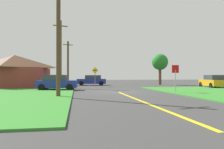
{
  "coord_description": "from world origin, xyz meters",
  "views": [
    {
      "loc": [
        -3.8,
        -20.12,
        1.51
      ],
      "look_at": [
        0.01,
        2.94,
        1.66
      ],
      "focal_mm": 34.32,
      "sensor_mm": 36.0,
      "label": 1
    }
  ],
  "objects_px": {
    "barn": "(14,71)",
    "oak_tree_left": "(160,62)",
    "parked_car_near_building": "(57,83)",
    "utility_pole_mid": "(60,53)",
    "direction_sign": "(95,75)",
    "car_on_crossroad": "(213,81)",
    "utility_pole_near": "(58,33)",
    "car_approaching_junction": "(92,80)",
    "utility_pole_far": "(68,62)",
    "stop_sign": "(175,74)"
  },
  "relations": [
    {
      "from": "direction_sign",
      "to": "barn",
      "type": "height_order",
      "value": "barn"
    },
    {
      "from": "utility_pole_near",
      "to": "barn",
      "type": "relative_size",
      "value": 1.07
    },
    {
      "from": "utility_pole_mid",
      "to": "utility_pole_far",
      "type": "xyz_separation_m",
      "value": [
        0.46,
        11.82,
        -0.37
      ]
    },
    {
      "from": "stop_sign",
      "to": "utility_pole_mid",
      "type": "height_order",
      "value": "utility_pole_mid"
    },
    {
      "from": "car_on_crossroad",
      "to": "car_approaching_junction",
      "type": "bearing_deg",
      "value": 65.3
    },
    {
      "from": "parked_car_near_building",
      "to": "barn",
      "type": "bearing_deg",
      "value": 139.63
    },
    {
      "from": "car_on_crossroad",
      "to": "direction_sign",
      "type": "xyz_separation_m",
      "value": [
        -14.71,
        4.17,
        0.89
      ]
    },
    {
      "from": "car_on_crossroad",
      "to": "utility_pole_far",
      "type": "bearing_deg",
      "value": 60.65
    },
    {
      "from": "utility_pole_mid",
      "to": "utility_pole_far",
      "type": "distance_m",
      "value": 11.84
    },
    {
      "from": "car_on_crossroad",
      "to": "utility_pole_mid",
      "type": "distance_m",
      "value": 19.69
    },
    {
      "from": "car_approaching_junction",
      "to": "utility_pole_mid",
      "type": "relative_size",
      "value": 0.55
    },
    {
      "from": "parked_car_near_building",
      "to": "direction_sign",
      "type": "distance_m",
      "value": 7.32
    },
    {
      "from": "barn",
      "to": "direction_sign",
      "type": "bearing_deg",
      "value": -2.33
    },
    {
      "from": "car_on_crossroad",
      "to": "oak_tree_left",
      "type": "xyz_separation_m",
      "value": [
        -3.25,
        9.58,
        2.99
      ]
    },
    {
      "from": "parked_car_near_building",
      "to": "car_on_crossroad",
      "type": "relative_size",
      "value": 0.96
    },
    {
      "from": "utility_pole_far",
      "to": "direction_sign",
      "type": "height_order",
      "value": "utility_pole_far"
    },
    {
      "from": "stop_sign",
      "to": "direction_sign",
      "type": "height_order",
      "value": "direction_sign"
    },
    {
      "from": "utility_pole_mid",
      "to": "stop_sign",
      "type": "bearing_deg",
      "value": -41.87
    },
    {
      "from": "parked_car_near_building",
      "to": "utility_pole_mid",
      "type": "height_order",
      "value": "utility_pole_mid"
    },
    {
      "from": "stop_sign",
      "to": "parked_car_near_building",
      "type": "relative_size",
      "value": 0.58
    },
    {
      "from": "utility_pole_near",
      "to": "utility_pole_far",
      "type": "bearing_deg",
      "value": 90.65
    },
    {
      "from": "utility_pole_near",
      "to": "barn",
      "type": "distance_m",
      "value": 15.5
    },
    {
      "from": "car_on_crossroad",
      "to": "utility_pole_mid",
      "type": "bearing_deg",
      "value": 90.5
    },
    {
      "from": "car_on_crossroad",
      "to": "stop_sign",
      "type": "bearing_deg",
      "value": 137.57
    },
    {
      "from": "direction_sign",
      "to": "stop_sign",
      "type": "bearing_deg",
      "value": -60.81
    },
    {
      "from": "utility_pole_far",
      "to": "parked_car_near_building",
      "type": "bearing_deg",
      "value": -91.97
    },
    {
      "from": "parked_car_near_building",
      "to": "car_on_crossroad",
      "type": "height_order",
      "value": "same"
    },
    {
      "from": "car_approaching_junction",
      "to": "utility_pole_near",
      "type": "distance_m",
      "value": 19.51
    },
    {
      "from": "stop_sign",
      "to": "barn",
      "type": "xyz_separation_m",
      "value": [
        -16.64,
        11.54,
        0.39
      ]
    },
    {
      "from": "parked_car_near_building",
      "to": "barn",
      "type": "relative_size",
      "value": 0.52
    },
    {
      "from": "stop_sign",
      "to": "car_on_crossroad",
      "type": "bearing_deg",
      "value": -148.35
    },
    {
      "from": "parked_car_near_building",
      "to": "utility_pole_near",
      "type": "distance_m",
      "value": 8.6
    },
    {
      "from": "direction_sign",
      "to": "utility_pole_mid",
      "type": "bearing_deg",
      "value": -161.14
    },
    {
      "from": "stop_sign",
      "to": "utility_pole_near",
      "type": "relative_size",
      "value": 0.28
    },
    {
      "from": "utility_pole_near",
      "to": "oak_tree_left",
      "type": "bearing_deg",
      "value": 50.99
    },
    {
      "from": "car_on_crossroad",
      "to": "direction_sign",
      "type": "relative_size",
      "value": 1.65
    },
    {
      "from": "utility_pole_near",
      "to": "direction_sign",
      "type": "height_order",
      "value": "utility_pole_near"
    },
    {
      "from": "barn",
      "to": "oak_tree_left",
      "type": "bearing_deg",
      "value": 12.85
    },
    {
      "from": "car_approaching_junction",
      "to": "oak_tree_left",
      "type": "height_order",
      "value": "oak_tree_left"
    },
    {
      "from": "oak_tree_left",
      "to": "barn",
      "type": "relative_size",
      "value": 0.63
    },
    {
      "from": "parked_car_near_building",
      "to": "car_approaching_junction",
      "type": "xyz_separation_m",
      "value": [
        4.49,
        11.1,
        0.0
      ]
    },
    {
      "from": "utility_pole_mid",
      "to": "direction_sign",
      "type": "distance_m",
      "value": 5.42
    },
    {
      "from": "parked_car_near_building",
      "to": "utility_pole_far",
      "type": "height_order",
      "value": "utility_pole_far"
    },
    {
      "from": "direction_sign",
      "to": "barn",
      "type": "xyz_separation_m",
      "value": [
        -10.43,
        0.42,
        0.42
      ]
    },
    {
      "from": "utility_pole_mid",
      "to": "oak_tree_left",
      "type": "height_order",
      "value": "utility_pole_mid"
    },
    {
      "from": "car_approaching_junction",
      "to": "direction_sign",
      "type": "relative_size",
      "value": 1.72
    },
    {
      "from": "car_on_crossroad",
      "to": "utility_pole_mid",
      "type": "relative_size",
      "value": 0.53
    },
    {
      "from": "utility_pole_far",
      "to": "barn",
      "type": "relative_size",
      "value": 0.94
    },
    {
      "from": "parked_car_near_building",
      "to": "utility_pole_near",
      "type": "height_order",
      "value": "utility_pole_near"
    },
    {
      "from": "car_approaching_junction",
      "to": "car_on_crossroad",
      "type": "distance_m",
      "value": 17.64
    }
  ]
}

